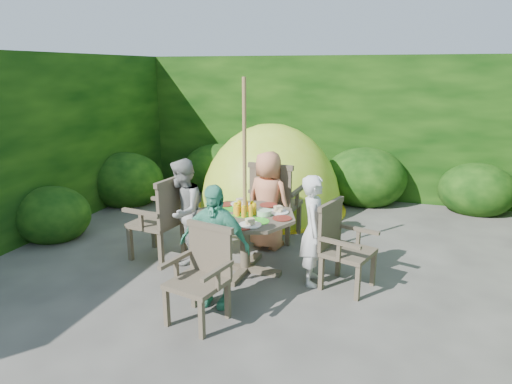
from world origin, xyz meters
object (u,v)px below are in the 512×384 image
(parasol_pole, at_px, (245,179))
(dome_tent, at_px, (270,209))
(child_right, at_px, (314,230))
(garden_chair_left, at_px, (162,217))
(garden_chair_back, at_px, (275,200))
(child_left, at_px, (183,212))
(child_back, at_px, (268,200))
(child_front, at_px, (214,246))
(patio_table, at_px, (245,224))
(garden_chair_front, at_px, (202,273))
(garden_chair_right, at_px, (342,245))

(parasol_pole, height_order, dome_tent, parasol_pole)
(child_right, bearing_deg, garden_chair_left, 80.62)
(garden_chair_back, relative_size, child_left, 0.83)
(garden_chair_left, xyz_separation_m, child_right, (1.89, -0.07, 0.07))
(garden_chair_left, height_order, child_back, child_back)
(child_right, bearing_deg, child_left, 80.38)
(child_right, xyz_separation_m, child_back, (-0.77, 0.83, 0.03))
(dome_tent, bearing_deg, child_front, -99.52)
(child_back, xyz_separation_m, dome_tent, (-0.44, 1.59, -0.64))
(garden_chair_left, bearing_deg, child_back, 131.61)
(patio_table, distance_m, child_left, 0.81)
(child_left, distance_m, dome_tent, 2.48)
(child_front, bearing_deg, garden_chair_back, 87.62)
(garden_chair_back, bearing_deg, child_right, 128.60)
(garden_chair_left, distance_m, garden_chair_back, 1.54)
(patio_table, relative_size, child_left, 0.98)
(child_front, distance_m, dome_tent, 3.27)
(garden_chair_back, distance_m, dome_tent, 1.49)
(garden_chair_front, distance_m, dome_tent, 3.55)
(patio_table, xyz_separation_m, child_right, (0.80, -0.03, 0.02))
(dome_tent, bearing_deg, garden_chair_front, -100.07)
(garden_chair_front, bearing_deg, child_left, 136.55)
(parasol_pole, bearing_deg, garden_chair_left, 178.07)
(parasol_pole, height_order, garden_chair_back, parasol_pole)
(garden_chair_left, relative_size, child_front, 0.81)
(child_left, distance_m, child_front, 1.13)
(patio_table, bearing_deg, parasol_pole, -169.54)
(parasol_pole, distance_m, child_front, 0.93)
(garden_chair_left, distance_m, child_back, 1.36)
(garden_chair_right, distance_m, garden_chair_back, 1.54)
(garden_chair_back, xyz_separation_m, child_front, (-0.07, -1.89, 0.06))
(child_right, distance_m, child_back, 1.13)
(parasol_pole, relative_size, garden_chair_back, 2.10)
(child_right, relative_size, child_front, 0.98)
(parasol_pole, height_order, child_front, parasol_pole)
(garden_chair_front, distance_m, child_back, 1.91)
(parasol_pole, xyz_separation_m, child_left, (-0.80, 0.03, -0.47))
(garden_chair_right, xyz_separation_m, garden_chair_left, (-2.19, 0.06, 0.06))
(garden_chair_front, bearing_deg, parasol_pole, 100.88)
(garden_chair_back, distance_m, garden_chair_front, 2.19)
(garden_chair_back, xyz_separation_m, child_left, (-0.84, -1.05, 0.07))
(garden_chair_left, bearing_deg, patio_table, 95.58)
(garden_chair_front, relative_size, child_back, 0.68)
(garden_chair_right, relative_size, garden_chair_front, 1.03)
(garden_chair_right, distance_m, dome_tent, 2.89)
(patio_table, bearing_deg, garden_chair_front, -91.86)
(garden_chair_right, bearing_deg, parasol_pole, 105.98)
(parasol_pole, relative_size, child_right, 1.82)
(garden_chair_left, bearing_deg, garden_chair_back, 140.28)
(parasol_pole, xyz_separation_m, garden_chair_right, (1.10, -0.02, -0.63))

